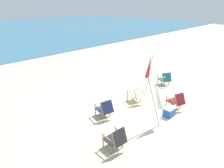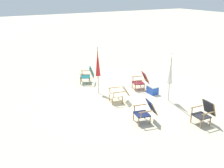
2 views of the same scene
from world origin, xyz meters
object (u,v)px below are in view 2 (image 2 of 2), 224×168
at_px(umbrella_furled_white, 170,71).
at_px(beach_chair_far_center, 141,80).
at_px(beach_chair_back_left, 205,112).
at_px(umbrella_furled_red, 98,63).
at_px(beach_chair_back_right, 146,111).
at_px(beach_chair_front_left, 88,75).
at_px(cooler_box, 153,89).
at_px(beach_chair_front_right, 120,92).

bearing_deg(umbrella_furled_white, beach_chair_far_center, 2.78).
distance_m(beach_chair_back_left, umbrella_furled_red, 4.90).
bearing_deg(umbrella_furled_red, beach_chair_back_right, -176.18).
bearing_deg(beach_chair_front_left, beach_chair_back_left, -163.35).
relative_size(umbrella_furled_red, cooler_box, 4.31).
bearing_deg(cooler_box, beach_chair_far_center, 7.29).
bearing_deg(beach_chair_front_right, umbrella_furled_red, 13.45).
bearing_deg(umbrella_furled_white, beach_chair_front_right, 58.89).
distance_m(beach_chair_back_right, cooler_box, 2.72).
bearing_deg(beach_chair_back_left, beach_chair_front_right, 27.43).
bearing_deg(umbrella_furled_white, beach_chair_back_right, 116.75).
xyz_separation_m(beach_chair_far_center, umbrella_furled_white, (-1.80, -0.09, 0.91)).
bearing_deg(beach_chair_front_right, beach_chair_back_right, 177.11).
height_order(beach_chair_front_right, beach_chair_front_left, beach_chair_front_left).
relative_size(beach_chair_back_left, umbrella_furled_red, 0.39).
xyz_separation_m(beach_chair_back_left, beach_chair_front_right, (3.07, 1.59, -0.01)).
relative_size(beach_chair_back_left, umbrella_furled_white, 0.40).
bearing_deg(beach_chair_front_right, beach_chair_far_center, -65.48).
bearing_deg(beach_chair_front_right, beach_chair_back_left, -152.57).
bearing_deg(beach_chair_front_left, beach_chair_back_right, -179.31).
xyz_separation_m(beach_chair_back_left, umbrella_furled_white, (2.02, -0.14, 0.91)).
height_order(beach_chair_back_right, beach_chair_front_left, beach_chair_front_left).
distance_m(beach_chair_back_left, beach_chair_far_center, 3.82).
bearing_deg(umbrella_furled_white, beach_chair_front_left, 26.30).
distance_m(beach_chair_far_center, umbrella_furled_red, 2.27).
height_order(beach_chair_front_right, cooler_box, beach_chair_front_right).
bearing_deg(beach_chair_back_left, cooler_box, -2.75).
relative_size(beach_chair_far_center, umbrella_furled_white, 0.41).
bearing_deg(beach_chair_back_left, beach_chair_front_left, 16.65).
xyz_separation_m(umbrella_furled_red, cooler_box, (-1.32, -2.06, -1.18)).
relative_size(beach_chair_front_left, cooler_box, 1.81).
xyz_separation_m(beach_chair_front_left, cooler_box, (-2.76, -1.90, -0.23)).
distance_m(beach_chair_front_right, beach_chair_far_center, 1.81).
bearing_deg(beach_chair_far_center, beach_chair_front_right, 114.52).
bearing_deg(beach_chair_back_left, beach_chair_far_center, -0.83).
height_order(beach_chair_front_left, cooler_box, beach_chair_front_left).
distance_m(beach_chair_far_center, umbrella_furled_white, 2.02).
height_order(umbrella_furled_red, cooler_box, umbrella_furled_red).
height_order(beach_chair_back_right, cooler_box, beach_chair_back_right).
bearing_deg(umbrella_furled_red, beach_chair_front_left, -6.49).
xyz_separation_m(beach_chair_far_center, beach_chair_back_right, (-2.73, 1.75, -0.00)).
bearing_deg(beach_chair_front_left, umbrella_furled_white, -153.70).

